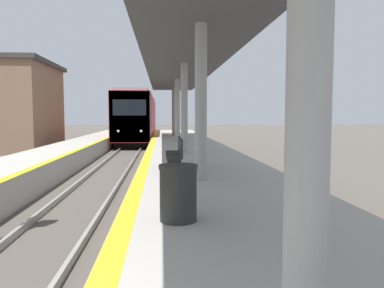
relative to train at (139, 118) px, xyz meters
name	(u,v)px	position (x,y,z in m)	size (l,w,h in m)	color
train	(139,118)	(0.00, 0.00, 0.00)	(2.86, 21.94, 4.43)	black
station_canopy	(184,63)	(3.15, -21.55, 2.32)	(3.29, 32.90, 3.92)	#99999E
trash_bin	(178,193)	(2.45, -31.62, -0.95)	(0.57, 0.57, 0.83)	#262628
bench	(176,153)	(2.62, -26.39, -0.88)	(0.44, 1.74, 0.92)	#28282D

